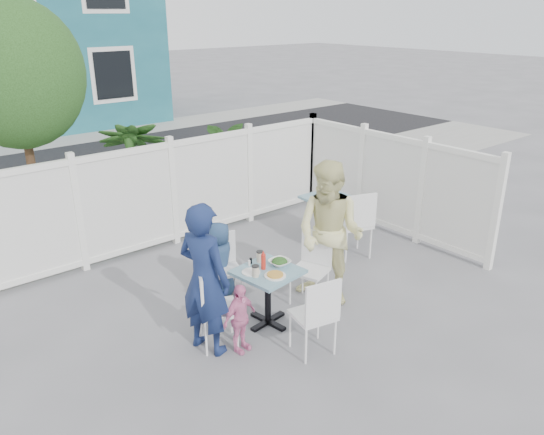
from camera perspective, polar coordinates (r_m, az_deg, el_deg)
ground at (r=6.61m, az=-0.35°, el=-9.45°), size 80.00×80.00×0.00m
near_sidewalk at (r=9.56m, az=-14.97°, el=-0.08°), size 24.00×2.60×0.01m
street at (r=12.87m, az=-22.14°, el=4.56°), size 24.00×5.00×0.01m
far_sidewalk at (r=15.78m, az=-25.80°, el=6.90°), size 24.00×1.60×0.01m
fence_back at (r=8.16m, az=-10.59°, el=2.41°), size 5.86×0.08×1.60m
fence_right at (r=8.67m, az=12.56°, el=3.40°), size 0.08×3.66×1.60m
tree at (r=7.98m, az=-25.83°, el=13.63°), size 1.80×1.62×3.59m
potted_shrub_a at (r=8.62m, az=-14.23°, el=4.15°), size 1.40×1.40×1.86m
potted_shrub_b at (r=9.49m, az=-3.76°, el=5.09°), size 1.73×1.69×1.46m
main_table at (r=6.01m, az=-0.45°, el=-7.02°), size 0.72×0.72×0.68m
spare_table at (r=8.21m, az=6.10°, el=1.11°), size 0.72×0.72×0.72m
chair_left at (r=5.67m, az=-6.60°, el=-9.08°), size 0.53×0.54×0.90m
chair_right at (r=6.51m, az=4.38°, el=-4.80°), size 0.50×0.51×0.90m
chair_back at (r=6.58m, az=-5.31°, el=-4.79°), size 0.49×0.48×0.85m
chair_near at (r=5.51m, az=4.88°, el=-10.01°), size 0.49×0.47×0.90m
chair_spare at (r=7.67m, az=9.08°, el=-0.28°), size 0.58×0.57×1.01m
man at (r=5.49m, az=-7.26°, el=-6.60°), size 0.56×0.70×1.66m
woman at (r=6.39m, az=6.24°, el=-1.77°), size 0.92×1.04×1.78m
boy at (r=6.63m, az=-5.60°, el=-4.59°), size 0.56×0.45×0.99m
toddler at (r=5.64m, az=-3.50°, el=-10.78°), size 0.49×0.27×0.78m
plate_main at (r=5.81m, az=0.34°, el=-6.29°), size 0.24×0.24×0.01m
plate_side at (r=5.89m, az=-2.27°, el=-5.90°), size 0.21×0.21×0.01m
salad_bowl at (r=6.06m, az=0.83°, el=-4.86°), size 0.24×0.24×0.06m
coffee_cup_a at (r=5.79m, az=-1.79°, el=-5.83°), size 0.08×0.08×0.12m
coffee_cup_b at (r=6.12m, az=-1.31°, el=-4.26°), size 0.08×0.08×0.12m
ketchup_bottle at (r=5.94m, az=-0.94°, el=-4.79°), size 0.05×0.05×0.18m
salt_shaker at (r=6.04m, az=-2.47°, el=-4.93°), size 0.03×0.03×0.07m
pepper_shaker at (r=6.09m, az=-2.30°, el=-4.68°), size 0.03×0.03×0.07m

